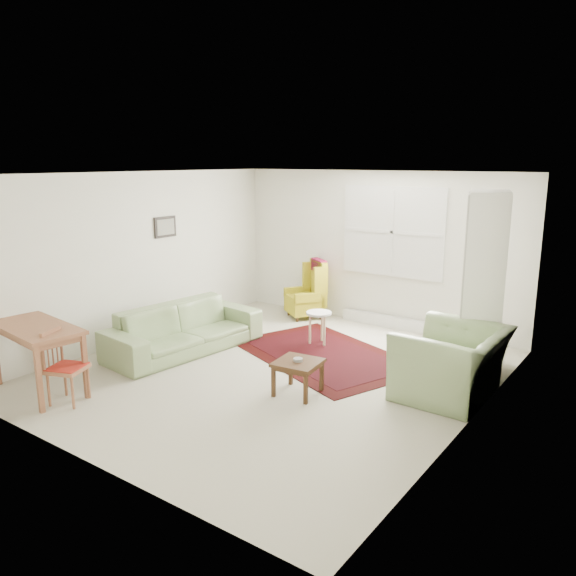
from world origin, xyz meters
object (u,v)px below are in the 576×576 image
Objects in this scene: sofa at (184,320)px; cabinet at (483,284)px; wingback_chair at (305,289)px; desk_chair at (67,367)px; armchair at (452,356)px; coffee_table at (298,377)px; desk at (39,359)px; stool at (319,328)px.

cabinet is at bearing -59.16° from sofa.
cabinet is at bearing 20.98° from wingback_chair.
cabinet is 2.72× the size of desk_chair.
armchair is 4.33m from desk_chair.
cabinet is (1.46, 1.98, 0.95)m from coffee_table.
wingback_chair is at bearing 80.48° from desk.
armchair reaches higher than sofa.
desk is at bearing -154.51° from cabinet.
wingback_chair is at bearing 149.25° from cabinet.
stool is at bearing -41.32° from desk_chair.
coffee_table is (2.16, -0.30, -0.26)m from sofa.
desk_chair is (-3.41, -3.66, -0.73)m from cabinet.
wingback_chair reaches higher than desk.
sofa is 0.99× the size of cabinet.
sofa reaches higher than desk_chair.
sofa is at bearing -172.49° from cabinet.
desk is 1.50× the size of desk_chair.
coffee_table is 1.84m from stool.
sofa is 2.20m from coffee_table.
desk_chair is at bearing -58.08° from wingback_chair.
coffee_table is 0.39× the size of desk.
armchair is at bearing -73.97° from desk_chair.
armchair reaches higher than desk.
desk is (-0.34, -1.99, -0.06)m from sofa.
wingback_chair reaches higher than coffee_table.
coffee_table is (1.76, -2.75, -0.30)m from wingback_chair.
wingback_chair reaches higher than sofa.
sofa is 4.05m from cabinet.
stool is 0.22× the size of cabinet.
desk_chair is at bearing -51.22° from armchair.
armchair is 0.98× the size of desk.
cabinet reaches higher than desk.
sofa is 2.00m from desk_chair.
wingback_chair is 1.48m from stool.
desk reaches higher than stool.
cabinet reaches higher than stool.
coffee_table is 0.22× the size of cabinet.
stool is 3.56m from desk_chair.
sofa is 1.79× the size of desk.
wingback_chair is 3.37m from cabinet.
armchair is 0.54× the size of cabinet.
coffee_table is 3.03m from desk.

